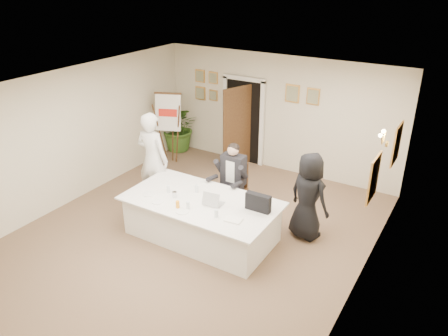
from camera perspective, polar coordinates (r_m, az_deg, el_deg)
name	(u,v)px	position (r m, az deg, el deg)	size (l,w,h in m)	color
floor	(195,233)	(8.37, -3.75, -8.48)	(7.00, 7.00, 0.00)	brown
ceiling	(191,88)	(7.23, -4.37, 10.41)	(6.00, 7.00, 0.02)	white
wall_back	(278,114)	(10.55, 7.01, 7.03)	(6.00, 0.10, 2.80)	beige
wall_front	(17,275)	(5.63, -25.45, -12.51)	(6.00, 0.10, 2.80)	beige
wall_left	(75,135)	(9.63, -18.85, 4.11)	(0.10, 7.00, 2.80)	beige
wall_right	(365,211)	(6.61, 17.89, -5.38)	(0.10, 7.00, 2.80)	beige
doorway	(241,124)	(10.88, 2.28, 5.78)	(1.14, 0.86, 2.20)	black
pictures_back_wall	(248,91)	(10.73, 3.14, 10.00)	(3.40, 0.06, 0.80)	gold
pictures_right_wall	(386,160)	(7.53, 20.36, 1.03)	(0.06, 2.20, 0.80)	gold
wall_sconce	(385,139)	(7.42, 20.23, 3.62)	(0.20, 0.30, 0.24)	gold
conference_table	(201,218)	(8.06, -2.97, -6.58)	(2.80, 1.49, 0.78)	silver
seated_man	(232,178)	(8.70, 1.05, -1.36)	(0.64, 0.69, 1.50)	black
flip_chart	(170,132)	(11.01, -7.06, 4.72)	(0.65, 0.51, 1.81)	#361D11
standing_man	(153,159)	(9.08, -9.30, 1.16)	(0.73, 0.48, 1.99)	silver
standing_woman	(308,196)	(8.01, 10.96, -3.66)	(0.81, 0.53, 1.66)	black
potted_palm	(180,127)	(11.86, -5.80, 5.35)	(1.19, 1.03, 1.32)	#376120
laptop	(214,197)	(7.68, -1.27, -3.77)	(0.32, 0.35, 0.28)	#B7BABC
laptop_bag	(258,202)	(7.49, 4.49, -4.50)	(0.45, 0.12, 0.31)	black
paper_stack	(233,220)	(7.25, 1.24, -6.79)	(0.28, 0.20, 0.03)	white
plate_left	(149,194)	(8.17, -9.81, -3.35)	(0.23, 0.23, 0.01)	white
plate_mid	(158,202)	(7.88, -8.67, -4.38)	(0.21, 0.21, 0.01)	white
plate_near	(182,211)	(7.53, -5.45, -5.66)	(0.23, 0.23, 0.01)	white
glass_a	(168,189)	(8.15, -7.27, -2.75)	(0.06, 0.06, 0.14)	silver
glass_b	(188,205)	(7.58, -4.74, -4.87)	(0.06, 0.06, 0.14)	silver
glass_c	(216,213)	(7.32, -1.01, -5.94)	(0.07, 0.07, 0.14)	silver
glass_d	(197,189)	(8.12, -3.59, -2.70)	(0.06, 0.06, 0.14)	silver
oj_glass	(178,204)	(7.63, -6.08, -4.76)	(0.07, 0.07, 0.13)	orange
steel_jug	(175,195)	(7.98, -6.47, -3.47)	(0.08, 0.08, 0.11)	silver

